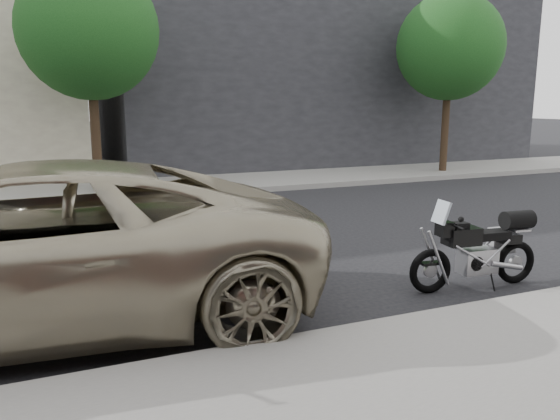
{
  "coord_description": "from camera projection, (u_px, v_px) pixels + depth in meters",
  "views": [
    {
      "loc": [
        3.05,
        8.69,
        2.45
      ],
      "look_at": [
        0.07,
        1.56,
        0.9
      ],
      "focal_mm": 35.0,
      "sensor_mm": 36.0,
      "label": 1
    }
  ],
  "objects": [
    {
      "name": "ground",
      "position": [
        249.0,
        244.0,
        9.5
      ],
      "size": [
        120.0,
        120.0,
        0.0
      ],
      "primitive_type": "plane",
      "color": "black",
      "rests_on": "ground"
    },
    {
      "name": "far_sidewalk",
      "position": [
        172.0,
        186.0,
        15.36
      ],
      "size": [
        44.0,
        3.0,
        0.15
      ],
      "primitive_type": "cube",
      "color": "gray",
      "rests_on": "ground"
    },
    {
      "name": "far_building_dark",
      "position": [
        297.0,
        76.0,
        23.66
      ],
      "size": [
        16.0,
        11.0,
        7.0
      ],
      "color": "#252429",
      "rests_on": "ground"
    },
    {
      "name": "street_tree_left",
      "position": [
        450.0,
        47.0,
        17.51
      ],
      "size": [
        3.4,
        3.4,
        5.7
      ],
      "color": "#342517",
      "rests_on": "far_sidewalk"
    },
    {
      "name": "street_tree_mid",
      "position": [
        89.0,
        30.0,
        13.35
      ],
      "size": [
        3.4,
        3.4,
        5.7
      ],
      "color": "#342517",
      "rests_on": "far_sidewalk"
    },
    {
      "name": "motorcycle",
      "position": [
        482.0,
        248.0,
        7.24
      ],
      "size": [
        1.92,
        0.62,
        1.22
      ],
      "rotation": [
        0.0,
        0.0,
        -0.09
      ],
      "color": "black",
      "rests_on": "ground"
    },
    {
      "name": "minivan",
      "position": [
        15.0,
        248.0,
        5.85
      ],
      "size": [
        6.78,
        3.65,
        1.81
      ],
      "primitive_type": "imported",
      "rotation": [
        0.0,
        0.0,
        1.47
      ],
      "color": "tan",
      "rests_on": "ground"
    }
  ]
}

